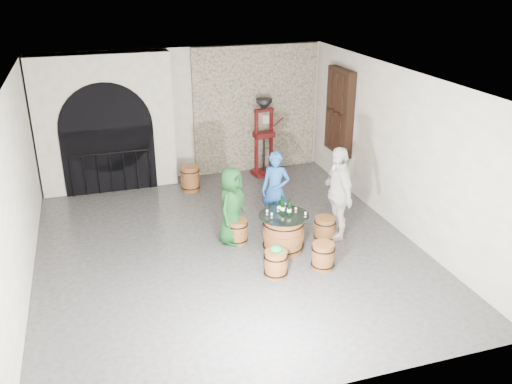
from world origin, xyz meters
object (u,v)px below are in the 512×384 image
object	(u,v)px
wine_bottle_left	(283,207)
barrel_table	(283,233)
barrel_stool_right	(325,229)
barrel_stool_near_left	(276,264)
corking_press	(264,131)
barrel_stool_left	(237,231)
person_green	(232,206)
barrel_stool_far	(276,218)
wine_bottle_right	(281,206)
side_barrel	(190,178)
person_white	(338,193)
barrel_stool_near_right	(323,256)
wine_bottle_center	(289,209)
person_blue	(275,190)

from	to	relation	value
wine_bottle_left	barrel_table	bearing A→B (deg)	-93.00
barrel_stool_right	barrel_stool_near_left	bearing A→B (deg)	-144.18
corking_press	wine_bottle_left	bearing A→B (deg)	-113.20
barrel_stool_right	barrel_stool_left	bearing A→B (deg)	166.30
barrel_stool_left	person_green	xyz separation A→B (m)	(-0.08, 0.06, 0.53)
barrel_stool_far	wine_bottle_right	size ratio (longest dim) A/B	1.46
wine_bottle_left	side_barrel	xyz separation A→B (m)	(-1.10, 3.35, -0.55)
barrel_stool_far	person_white	world-z (taller)	person_white
barrel_stool_far	barrel_stool_near_right	bearing A→B (deg)	-80.96
barrel_stool_left	side_barrel	bearing A→B (deg)	97.04
wine_bottle_right	wine_bottle_center	bearing A→B (deg)	-62.07
person_blue	barrel_stool_left	bearing A→B (deg)	-118.94
barrel_stool_right	side_barrel	distance (m)	3.84
wine_bottle_left	wine_bottle_center	world-z (taller)	same
barrel_stool_near_right	wine_bottle_center	xyz separation A→B (m)	(-0.36, 0.78, 0.63)
barrel_table	wine_bottle_right	size ratio (longest dim) A/B	2.90
person_blue	person_green	bearing A→B (deg)	-123.89
barrel_table	barrel_stool_right	xyz separation A→B (m)	(0.92, 0.16, -0.13)
barrel_stool_right	person_blue	world-z (taller)	person_blue
barrel_stool_near_right	side_barrel	distance (m)	4.51
barrel_table	barrel_stool_left	size ratio (longest dim) A/B	1.99
barrel_stool_far	wine_bottle_left	bearing A→B (deg)	-101.55
barrel_table	wine_bottle_left	bearing A→B (deg)	87.00
barrel_stool_near_right	person_blue	world-z (taller)	person_blue
barrel_stool_left	person_white	world-z (taller)	person_white
barrel_table	barrel_stool_near_right	bearing A→B (deg)	-61.02
wine_bottle_right	side_barrel	bearing A→B (deg)	108.40
wine_bottle_left	wine_bottle_right	world-z (taller)	same
wine_bottle_right	barrel_stool_left	bearing A→B (deg)	150.32
side_barrel	person_blue	bearing A→B (deg)	-61.70
barrel_stool_left	corking_press	distance (m)	3.83
barrel_stool_left	wine_bottle_left	world-z (taller)	wine_bottle_left
barrel_stool_right	wine_bottle_right	xyz separation A→B (m)	(-0.92, -0.02, 0.63)
barrel_table	barrel_stool_far	distance (m)	0.94
barrel_table	person_green	xyz separation A→B (m)	(-0.83, 0.62, 0.40)
wine_bottle_center	wine_bottle_left	bearing A→B (deg)	129.37
barrel_stool_right	person_green	xyz separation A→B (m)	(-1.74, 0.47, 0.53)
barrel_stool_near_left	person_green	distance (m)	1.59
barrel_stool_left	barrel_stool_far	bearing A→B (deg)	21.01
barrel_table	barrel_stool_left	xyz separation A→B (m)	(-0.74, 0.56, -0.13)
barrel_stool_far	barrel_stool_near_right	size ratio (longest dim) A/B	1.00
barrel_table	wine_bottle_left	world-z (taller)	wine_bottle_left
barrel_stool_left	person_white	distance (m)	2.07
barrel_stool_left	corking_press	bearing A→B (deg)	63.80
person_white	barrel_stool_left	bearing A→B (deg)	-98.47
barrel_stool_left	wine_bottle_left	bearing A→B (deg)	-33.33
barrel_stool_far	person_blue	world-z (taller)	person_blue
person_white	barrel_stool_right	bearing A→B (deg)	-78.17
side_barrel	corking_press	bearing A→B (deg)	13.33
barrel_stool_left	person_blue	bearing A→B (deg)	26.31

